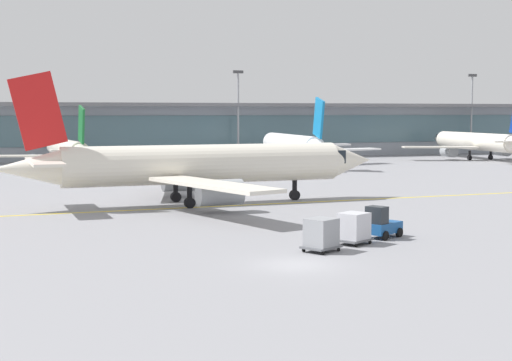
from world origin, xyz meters
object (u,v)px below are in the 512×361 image
object	(u,v)px
gate_airplane_4	(476,142)
apron_light_mast_2	(238,111)
cargo_dolly_lead	(354,227)
cargo_dolly_trailing	(321,234)
gate_airplane_3	(292,145)
baggage_tug	(381,224)
apron_light_mast_3	(472,111)
gate_airplane_2	(67,150)
taxiing_regional_jet	(200,165)

from	to	relation	value
gate_airplane_4	apron_light_mast_2	bearing A→B (deg)	73.46
cargo_dolly_lead	cargo_dolly_trailing	xyz separation A→B (m)	(-2.88, -1.63, 0.00)
gate_airplane_4	gate_airplane_3	bearing A→B (deg)	97.91
baggage_tug	gate_airplane_4	bearing A→B (deg)	21.85
gate_airplane_3	cargo_dolly_trailing	distance (m)	71.50
apron_light_mast_2	cargo_dolly_lead	bearing A→B (deg)	-102.31
apron_light_mast_3	cargo_dolly_lead	bearing A→B (deg)	-128.12
gate_airplane_2	apron_light_mast_2	size ratio (longest dim) A/B	1.80
gate_airplane_2	gate_airplane_3	size ratio (longest dim) A/B	0.89
apron_light_mast_3	apron_light_mast_2	bearing A→B (deg)	-179.36
cargo_dolly_lead	apron_light_mast_2	bearing A→B (deg)	48.18
taxiing_regional_jet	cargo_dolly_trailing	distance (m)	24.28
taxiing_regional_jet	baggage_tug	size ratio (longest dim) A/B	11.65
taxiing_regional_jet	apron_light_mast_2	world-z (taller)	apron_light_mast_2
gate_airplane_2	baggage_tug	world-z (taller)	gate_airplane_2
taxiing_regional_jet	baggage_tug	bearing A→B (deg)	-74.40
gate_airplane_4	cargo_dolly_lead	size ratio (longest dim) A/B	11.38
gate_airplane_4	apron_light_mast_3	bearing A→B (deg)	-28.11
cargo_dolly_lead	apron_light_mast_3	world-z (taller)	apron_light_mast_3
gate_airplane_3	cargo_dolly_lead	size ratio (longest dim) A/B	11.69
gate_airplane_2	apron_light_mast_2	world-z (taller)	apron_light_mast_2
taxiing_regional_jet	apron_light_mast_3	bearing A→B (deg)	39.03
gate_airplane_3	apron_light_mast_3	distance (m)	47.00
cargo_dolly_lead	cargo_dolly_trailing	size ratio (longest dim) A/B	1.00
taxiing_regional_jet	gate_airplane_2	bearing A→B (deg)	97.31
gate_airplane_3	gate_airplane_2	bearing A→B (deg)	88.17
gate_airplane_3	cargo_dolly_trailing	size ratio (longest dim) A/B	11.69
gate_airplane_2	apron_light_mast_3	distance (m)	78.04
cargo_dolly_lead	cargo_dolly_trailing	bearing A→B (deg)	180.00
gate_airplane_3	apron_light_mast_3	bearing A→B (deg)	-64.65
gate_airplane_2	gate_airplane_4	xyz separation A→B (m)	(67.85, -0.51, 0.26)
cargo_dolly_lead	cargo_dolly_trailing	world-z (taller)	same
gate_airplane_2	baggage_tug	bearing A→B (deg)	-173.51
gate_airplane_2	cargo_dolly_trailing	bearing A→B (deg)	-178.43
gate_airplane_4	apron_light_mast_3	xyz separation A→B (m)	(8.75, 14.32, 5.37)
gate_airplane_4	apron_light_mast_2	size ratio (longest dim) A/B	1.97
baggage_tug	apron_light_mast_3	distance (m)	102.55
cargo_dolly_lead	gate_airplane_4	bearing A→B (deg)	21.10
gate_airplane_3	taxiing_regional_jet	world-z (taller)	taxiing_regional_jet
gate_airplane_4	baggage_tug	size ratio (longest dim) A/B	10.08
gate_airplane_2	gate_airplane_4	size ratio (longest dim) A/B	0.91
cargo_dolly_lead	apron_light_mast_3	xyz separation A→B (m)	(64.89, 82.70, 7.28)
gate_airplane_2	baggage_tug	distance (m)	68.91
gate_airplane_3	baggage_tug	bearing A→B (deg)	167.54
gate_airplane_3	taxiing_regional_jet	xyz separation A→B (m)	(-25.45, -43.08, 0.38)
apron_light_mast_3	taxiing_regional_jet	bearing A→B (deg)	-138.86
apron_light_mast_2	taxiing_regional_jet	bearing A→B (deg)	-110.20
cargo_dolly_trailing	apron_light_mast_2	bearing A→B (deg)	46.55
cargo_dolly_trailing	apron_light_mast_2	world-z (taller)	apron_light_mast_2
gate_airplane_3	gate_airplane_4	xyz separation A→B (m)	(34.70, 2.79, -0.08)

